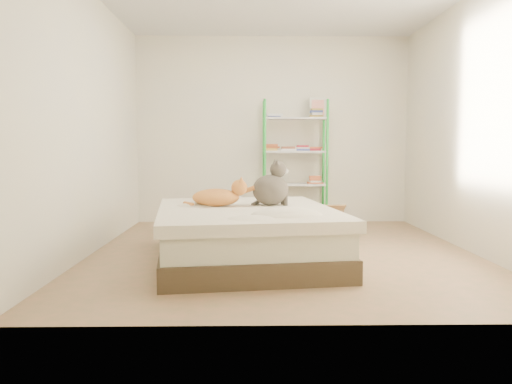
{
  "coord_description": "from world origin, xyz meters",
  "views": [
    {
      "loc": [
        -0.35,
        -4.96,
        1.04
      ],
      "look_at": [
        -0.27,
        -0.12,
        0.62
      ],
      "focal_mm": 35.0,
      "sensor_mm": 36.0,
      "label": 1
    }
  ],
  "objects_px": {
    "shelf_unit": "(295,161)",
    "white_bin": "(231,211)",
    "orange_cat": "(216,195)",
    "cardboard_box": "(315,224)",
    "bed": "(246,235)",
    "grey_cat": "(271,183)"
  },
  "relations": [
    {
      "from": "shelf_unit",
      "to": "white_bin",
      "type": "xyz_separation_m",
      "value": [
        -0.89,
        -0.03,
        -0.69
      ]
    },
    {
      "from": "orange_cat",
      "to": "cardboard_box",
      "type": "relative_size",
      "value": 0.88
    },
    {
      "from": "bed",
      "to": "shelf_unit",
      "type": "height_order",
      "value": "shelf_unit"
    },
    {
      "from": "grey_cat",
      "to": "cardboard_box",
      "type": "height_order",
      "value": "grey_cat"
    },
    {
      "from": "orange_cat",
      "to": "shelf_unit",
      "type": "bearing_deg",
      "value": 65.81
    },
    {
      "from": "cardboard_box",
      "to": "orange_cat",
      "type": "bearing_deg",
      "value": -146.29
    },
    {
      "from": "grey_cat",
      "to": "cardboard_box",
      "type": "xyz_separation_m",
      "value": [
        0.54,
        0.83,
        -0.52
      ]
    },
    {
      "from": "bed",
      "to": "grey_cat",
      "type": "bearing_deg",
      "value": 33.47
    },
    {
      "from": "orange_cat",
      "to": "shelf_unit",
      "type": "height_order",
      "value": "shelf_unit"
    },
    {
      "from": "orange_cat",
      "to": "grey_cat",
      "type": "height_order",
      "value": "grey_cat"
    },
    {
      "from": "shelf_unit",
      "to": "white_bin",
      "type": "height_order",
      "value": "shelf_unit"
    },
    {
      "from": "shelf_unit",
      "to": "cardboard_box",
      "type": "xyz_separation_m",
      "value": [
        0.11,
        -1.26,
        -0.68
      ]
    },
    {
      "from": "orange_cat",
      "to": "white_bin",
      "type": "xyz_separation_m",
      "value": [
        0.07,
        2.14,
        -0.42
      ]
    },
    {
      "from": "bed",
      "to": "shelf_unit",
      "type": "distance_m",
      "value": 2.48
    },
    {
      "from": "bed",
      "to": "orange_cat",
      "type": "xyz_separation_m",
      "value": [
        -0.28,
        0.13,
        0.36
      ]
    },
    {
      "from": "shelf_unit",
      "to": "bed",
      "type": "bearing_deg",
      "value": -106.32
    },
    {
      "from": "bed",
      "to": "cardboard_box",
      "type": "relative_size",
      "value": 3.65
    },
    {
      "from": "cardboard_box",
      "to": "bed",
      "type": "bearing_deg",
      "value": -133.6
    },
    {
      "from": "bed",
      "to": "orange_cat",
      "type": "distance_m",
      "value": 0.47
    },
    {
      "from": "grey_cat",
      "to": "shelf_unit",
      "type": "height_order",
      "value": "shelf_unit"
    },
    {
      "from": "orange_cat",
      "to": "shelf_unit",
      "type": "distance_m",
      "value": 2.38
    },
    {
      "from": "shelf_unit",
      "to": "white_bin",
      "type": "bearing_deg",
      "value": -177.99
    }
  ]
}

